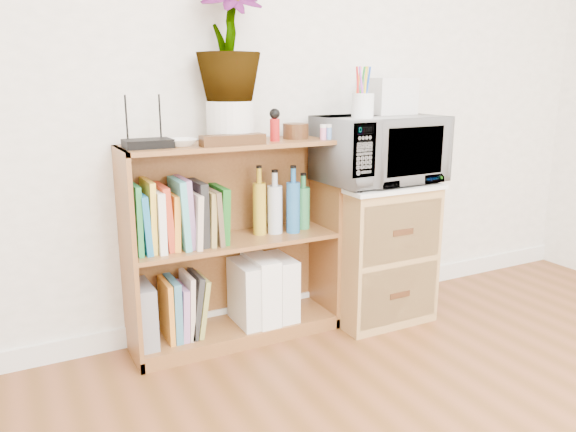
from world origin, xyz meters
TOP-DOWN VIEW (x-y plane):
  - skirting_board at (0.00, 2.24)m, footprint 4.00×0.02m
  - bookshelf at (-0.35, 2.10)m, footprint 1.00×0.30m
  - wicker_unit at (0.40, 2.02)m, footprint 0.50×0.45m
  - microwave at (0.40, 2.02)m, footprint 0.61×0.43m
  - pen_cup at (0.24, 1.94)m, footprint 0.10×0.10m
  - small_appliance at (0.52, 2.11)m, footprint 0.23×0.19m
  - router at (-0.73, 2.08)m, footprint 0.19×0.13m
  - white_bowl at (-0.59, 2.07)m, footprint 0.13×0.13m
  - plant_pot at (-0.35, 2.12)m, footprint 0.21×0.21m
  - potted_plant at (-0.35, 2.12)m, footprint 0.29×0.29m
  - trinket_box at (-0.38, 2.00)m, footprint 0.28×0.07m
  - kokeshi_doll at (-0.16, 2.06)m, footprint 0.04×0.04m
  - wooden_bowl at (-0.02, 2.11)m, footprint 0.12×0.12m
  - paint_jars at (0.10, 2.01)m, footprint 0.12×0.04m
  - file_box at (-0.79, 2.10)m, footprint 0.08×0.23m
  - magazine_holder_left at (-0.30, 2.09)m, footprint 0.10×0.25m
  - magazine_holder_mid at (-0.22, 2.09)m, footprint 0.10×0.26m
  - magazine_holder_right at (-0.12, 2.09)m, footprint 0.10×0.25m
  - cookbooks at (-0.61, 2.10)m, footprint 0.41×0.20m
  - liquor_bottles at (-0.10, 2.10)m, footprint 0.30×0.07m
  - lower_books at (-0.61, 2.10)m, footprint 0.20×0.19m

SIDE VIEW (x-z plane):
  - skirting_board at x=0.00m, z-range 0.00..0.10m
  - lower_books at x=-0.61m, z-range 0.06..0.36m
  - file_box at x=-0.79m, z-range 0.07..0.35m
  - magazine_holder_left at x=-0.30m, z-range 0.07..0.38m
  - magazine_holder_right at x=-0.12m, z-range 0.07..0.38m
  - magazine_holder_mid at x=-0.22m, z-range 0.07..0.40m
  - wicker_unit at x=0.40m, z-range 0.00..0.70m
  - bookshelf at x=-0.35m, z-range 0.00..0.95m
  - cookbooks at x=-0.61m, z-range 0.48..0.79m
  - liquor_bottles at x=-0.10m, z-range 0.49..0.81m
  - microwave at x=0.40m, z-range 0.72..1.05m
  - white_bowl at x=-0.59m, z-range 0.95..0.98m
  - router at x=-0.73m, z-range 0.95..0.99m
  - trinket_box at x=-0.38m, z-range 0.95..1.00m
  - paint_jars at x=0.10m, z-range 0.95..1.01m
  - wooden_bowl at x=-0.02m, z-range 0.95..1.02m
  - kokeshi_doll at x=-0.16m, z-range 0.95..1.05m
  - plant_pot at x=-0.35m, z-range 0.95..1.13m
  - pen_cup at x=0.24m, z-range 1.05..1.16m
  - small_appliance at x=0.52m, z-range 1.05..1.23m
  - potted_plant at x=-0.35m, z-range 1.13..1.65m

